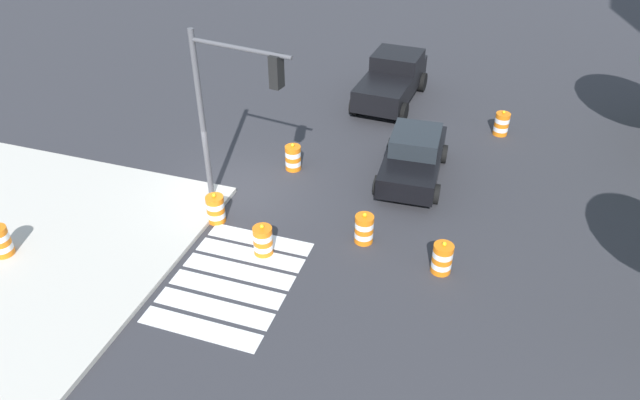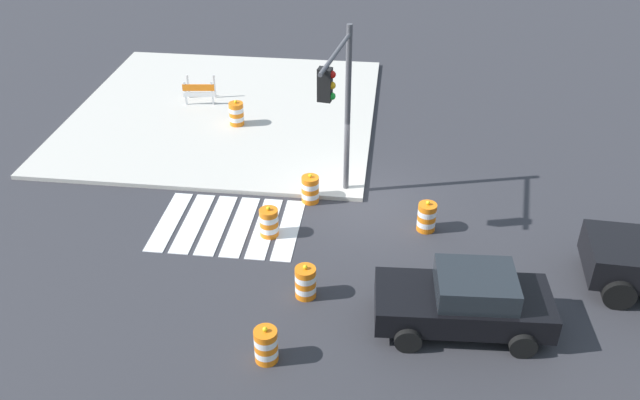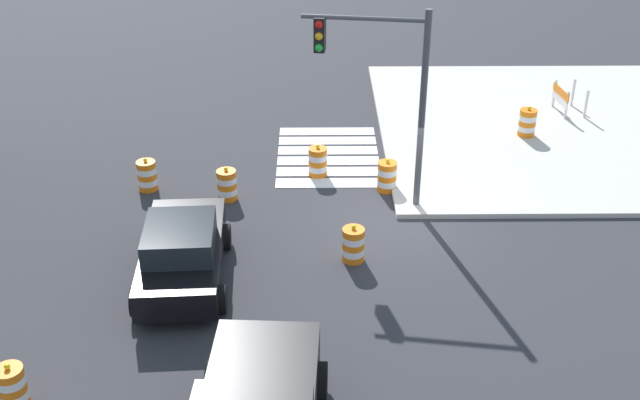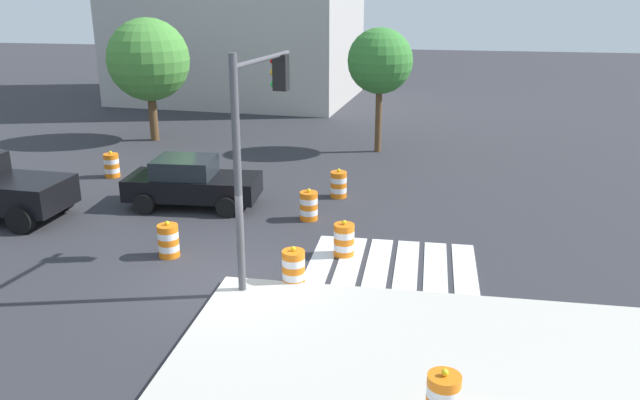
% 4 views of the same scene
% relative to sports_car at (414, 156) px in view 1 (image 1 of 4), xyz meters
% --- Properties ---
extents(ground_plane, '(120.00, 120.00, 0.00)m').
position_rel_sports_car_xyz_m(ground_plane, '(2.85, -5.40, -0.81)').
color(ground_plane, '#2D2D33').
extents(crosswalk_stripes, '(4.35, 3.20, 0.02)m').
position_rel_sports_car_xyz_m(crosswalk_stripes, '(6.85, -3.60, -0.80)').
color(crosswalk_stripes, silver).
rests_on(crosswalk_stripes, ground).
extents(sports_car, '(4.39, 2.32, 1.63)m').
position_rel_sports_car_xyz_m(sports_car, '(0.00, 0.00, 0.00)').
color(sports_car, black).
rests_on(sports_car, ground).
extents(pickup_truck, '(5.25, 2.56, 1.92)m').
position_rel_sports_car_xyz_m(pickup_truck, '(-6.10, -2.09, 0.16)').
color(pickup_truck, black).
rests_on(pickup_truck, ground).
extents(traffic_barrel_near_corner, '(0.56, 0.56, 1.02)m').
position_rel_sports_car_xyz_m(traffic_barrel_near_corner, '(-4.21, 2.70, -0.36)').
color(traffic_barrel_near_corner, orange).
rests_on(traffic_barrel_near_corner, ground).
extents(traffic_barrel_crosswalk_end, '(0.56, 0.56, 1.02)m').
position_rel_sports_car_xyz_m(traffic_barrel_crosswalk_end, '(4.66, 1.72, -0.36)').
color(traffic_barrel_crosswalk_end, orange).
rests_on(traffic_barrel_crosswalk_end, ground).
extents(traffic_barrel_median_near, '(0.56, 0.56, 1.02)m').
position_rel_sports_car_xyz_m(traffic_barrel_median_near, '(5.51, -3.26, -0.36)').
color(traffic_barrel_median_near, orange).
rests_on(traffic_barrel_median_near, ground).
extents(traffic_barrel_median_far, '(0.56, 0.56, 1.02)m').
position_rel_sports_car_xyz_m(traffic_barrel_median_far, '(0.85, -4.11, -0.36)').
color(traffic_barrel_median_far, orange).
rests_on(traffic_barrel_median_far, ground).
extents(traffic_barrel_far_curb, '(0.56, 0.56, 1.02)m').
position_rel_sports_car_xyz_m(traffic_barrel_far_curb, '(4.54, -5.26, -0.36)').
color(traffic_barrel_far_curb, orange).
rests_on(traffic_barrel_far_curb, ground).
extents(traffic_barrel_lane_center, '(0.56, 0.56, 1.02)m').
position_rel_sports_car_xyz_m(traffic_barrel_lane_center, '(4.05, -0.66, -0.36)').
color(traffic_barrel_lane_center, orange).
rests_on(traffic_barrel_lane_center, ground).
extents(traffic_barrel_on_sidewalk, '(0.56, 0.56, 1.02)m').
position_rel_sports_car_xyz_m(traffic_barrel_on_sidewalk, '(8.06, -10.18, -0.21)').
color(traffic_barrel_on_sidewalk, orange).
rests_on(traffic_barrel_on_sidewalk, sidewalk_corner).
extents(traffic_light_pole, '(0.70, 3.26, 5.50)m').
position_rel_sports_car_xyz_m(traffic_light_pole, '(3.61, -4.87, 3.10)').
color(traffic_light_pole, '#4C4C51').
rests_on(traffic_light_pole, sidewalk_corner).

